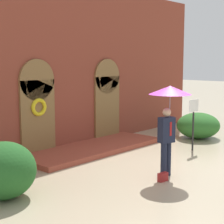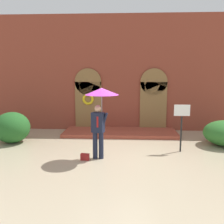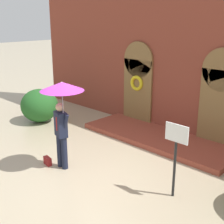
{
  "view_description": "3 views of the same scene",
  "coord_description": "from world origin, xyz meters",
  "px_view_note": "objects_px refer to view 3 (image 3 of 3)",
  "views": [
    {
      "loc": [
        -8.64,
        -5.63,
        3.04
      ],
      "look_at": [
        -0.39,
        1.85,
        1.46
      ],
      "focal_mm": 60.0,
      "sensor_mm": 36.0,
      "label": 1
    },
    {
      "loc": [
        0.21,
        -8.29,
        2.86
      ],
      "look_at": [
        -0.3,
        1.6,
        1.28
      ],
      "focal_mm": 40.0,
      "sensor_mm": 36.0,
      "label": 2
    },
    {
      "loc": [
        5.6,
        -4.8,
        3.91
      ],
      "look_at": [
        -0.59,
        1.52,
        1.18
      ],
      "focal_mm": 50.0,
      "sensor_mm": 36.0,
      "label": 3
    }
  ],
  "objects_px": {
    "handbag": "(48,161)",
    "sign_post": "(176,149)",
    "shrub_left": "(39,106)",
    "person_with_umbrella": "(62,99)"
  },
  "relations": [
    {
      "from": "sign_post",
      "to": "handbag",
      "type": "bearing_deg",
      "value": -161.8
    },
    {
      "from": "person_with_umbrella",
      "to": "shrub_left",
      "type": "bearing_deg",
      "value": 155.66
    },
    {
      "from": "person_with_umbrella",
      "to": "handbag",
      "type": "relative_size",
      "value": 8.44
    },
    {
      "from": "shrub_left",
      "to": "sign_post",
      "type": "bearing_deg",
      "value": -7.14
    },
    {
      "from": "handbag",
      "to": "sign_post",
      "type": "height_order",
      "value": "sign_post"
    },
    {
      "from": "sign_post",
      "to": "shrub_left",
      "type": "distance_m",
      "value": 6.7
    },
    {
      "from": "person_with_umbrella",
      "to": "handbag",
      "type": "distance_m",
      "value": 1.89
    },
    {
      "from": "person_with_umbrella",
      "to": "sign_post",
      "type": "height_order",
      "value": "person_with_umbrella"
    },
    {
      "from": "person_with_umbrella",
      "to": "sign_post",
      "type": "bearing_deg",
      "value": 17.64
    },
    {
      "from": "handbag",
      "to": "shrub_left",
      "type": "relative_size",
      "value": 0.19
    }
  ]
}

